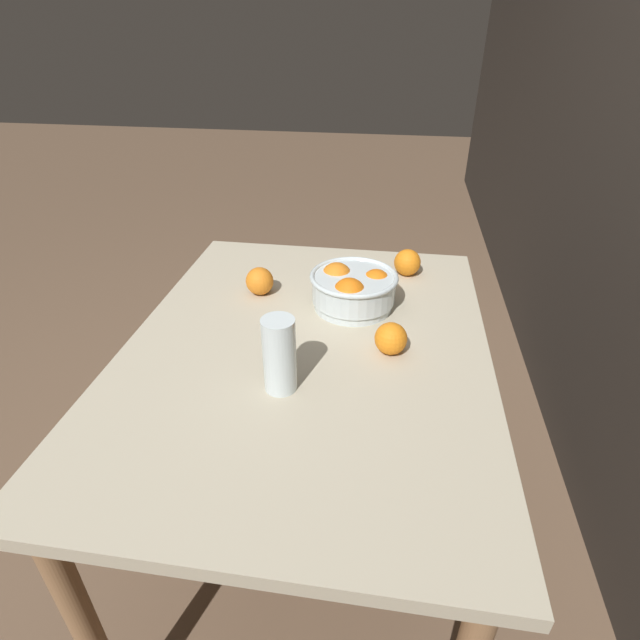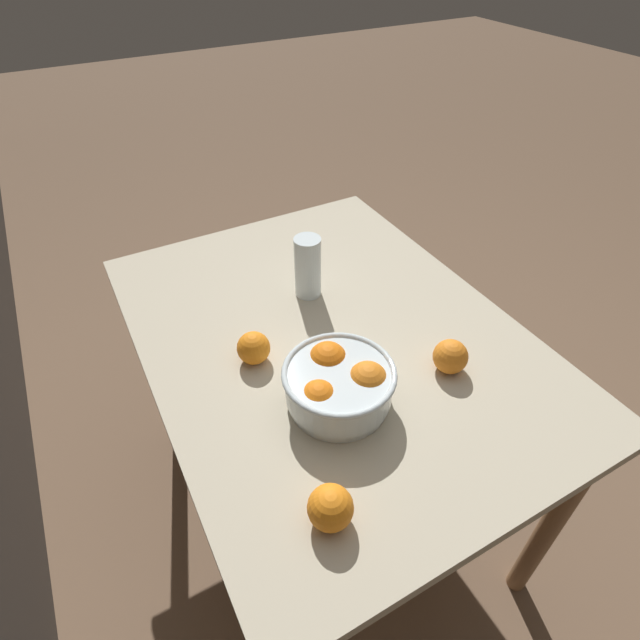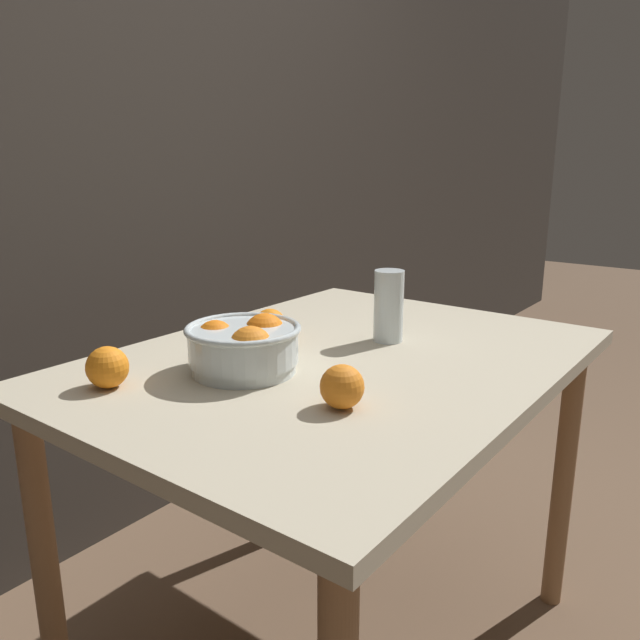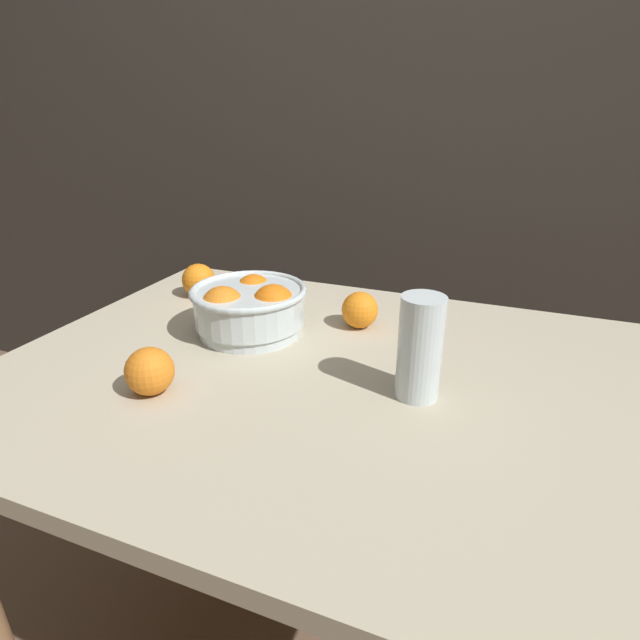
{
  "view_description": "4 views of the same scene",
  "coord_description": "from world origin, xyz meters",
  "px_view_note": "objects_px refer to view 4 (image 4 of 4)",
  "views": [
    {
      "loc": [
        0.91,
        0.17,
        1.37
      ],
      "look_at": [
        -0.03,
        0.03,
        0.78
      ],
      "focal_mm": 28.0,
      "sensor_mm": 36.0,
      "label": 1
    },
    {
      "loc": [
        -0.73,
        0.43,
        1.5
      ],
      "look_at": [
        -0.04,
        0.05,
        0.82
      ],
      "focal_mm": 28.0,
      "sensor_mm": 36.0,
      "label": 2
    },
    {
      "loc": [
        -1.0,
        -0.7,
        1.13
      ],
      "look_at": [
        0.0,
        0.05,
        0.8
      ],
      "focal_mm": 35.0,
      "sensor_mm": 36.0,
      "label": 3
    },
    {
      "loc": [
        0.26,
        -0.68,
        1.13
      ],
      "look_at": [
        -0.02,
        0.01,
        0.81
      ],
      "focal_mm": 28.0,
      "sensor_mm": 36.0,
      "label": 4
    }
  ],
  "objects_px": {
    "orange_loose_front": "(150,371)",
    "orange_loose_aside": "(199,280)",
    "juice_glass": "(420,351)",
    "fruit_bowl": "(250,307)",
    "orange_loose_near_bowl": "(361,310)"
  },
  "relations": [
    {
      "from": "orange_loose_near_bowl",
      "to": "orange_loose_aside",
      "type": "distance_m",
      "value": 0.4
    },
    {
      "from": "orange_loose_near_bowl",
      "to": "orange_loose_front",
      "type": "distance_m",
      "value": 0.41
    },
    {
      "from": "juice_glass",
      "to": "orange_loose_front",
      "type": "distance_m",
      "value": 0.4
    },
    {
      "from": "orange_loose_front",
      "to": "orange_loose_aside",
      "type": "distance_m",
      "value": 0.42
    },
    {
      "from": "fruit_bowl",
      "to": "juice_glass",
      "type": "relative_size",
      "value": 1.39
    },
    {
      "from": "fruit_bowl",
      "to": "orange_loose_front",
      "type": "xyz_separation_m",
      "value": [
        -0.03,
        -0.25,
        -0.02
      ]
    },
    {
      "from": "fruit_bowl",
      "to": "juice_glass",
      "type": "height_order",
      "value": "juice_glass"
    },
    {
      "from": "fruit_bowl",
      "to": "orange_loose_aside",
      "type": "height_order",
      "value": "fruit_bowl"
    },
    {
      "from": "fruit_bowl",
      "to": "orange_loose_near_bowl",
      "type": "xyz_separation_m",
      "value": [
        0.19,
        0.1,
        -0.02
      ]
    },
    {
      "from": "orange_loose_aside",
      "to": "orange_loose_front",
      "type": "bearing_deg",
      "value": -65.78
    },
    {
      "from": "fruit_bowl",
      "to": "orange_loose_aside",
      "type": "bearing_deg",
      "value": 146.82
    },
    {
      "from": "juice_glass",
      "to": "orange_loose_aside",
      "type": "relative_size",
      "value": 2.12
    },
    {
      "from": "fruit_bowl",
      "to": "orange_loose_front",
      "type": "height_order",
      "value": "fruit_bowl"
    },
    {
      "from": "fruit_bowl",
      "to": "orange_loose_front",
      "type": "bearing_deg",
      "value": -97.69
    },
    {
      "from": "orange_loose_near_bowl",
      "to": "fruit_bowl",
      "type": "bearing_deg",
      "value": -152.09
    }
  ]
}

